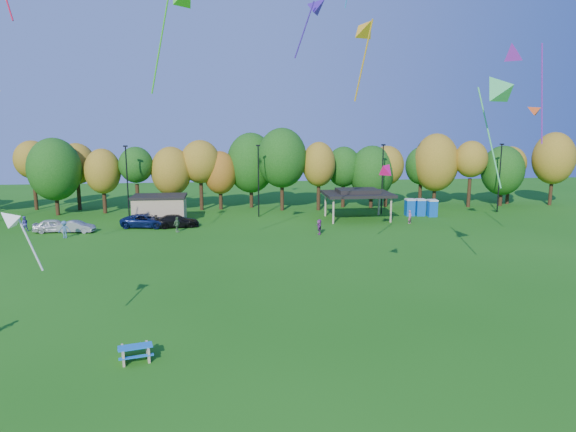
{
  "coord_description": "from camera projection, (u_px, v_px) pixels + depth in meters",
  "views": [
    {
      "loc": [
        -1.71,
        -24.08,
        11.79
      ],
      "look_at": [
        1.79,
        6.0,
        6.27
      ],
      "focal_mm": 32.0,
      "sensor_mm": 36.0,
      "label": 1
    }
  ],
  "objects": [
    {
      "name": "tree_line",
      "position": [
        234.0,
        167.0,
        69.14
      ],
      "size": [
        93.57,
        10.55,
        11.15
      ],
      "color": "black",
      "rests_on": "ground"
    },
    {
      "name": "kite_11",
      "position": [
        9.0,
        219.0,
        25.34
      ],
      "size": [
        2.14,
        1.07,
        3.42
      ],
      "color": "silver"
    },
    {
      "name": "kite_14",
      "position": [
        319.0,
        5.0,
        36.07
      ],
      "size": [
        2.85,
        1.89,
        4.57
      ],
      "color": "#371989"
    },
    {
      "name": "car_d",
      "position": [
        177.0,
        221.0,
        58.54
      ],
      "size": [
        5.2,
        2.69,
        1.44
      ],
      "primitive_type": "imported",
      "rotation": [
        0.0,
        0.0,
        1.71
      ],
      "color": "black",
      "rests_on": "ground"
    },
    {
      "name": "car_b",
      "position": [
        76.0,
        227.0,
        55.77
      ],
      "size": [
        4.04,
        1.96,
        1.27
      ],
      "primitive_type": "imported",
      "rotation": [
        0.0,
        0.0,
        1.41
      ],
      "color": "#939297",
      "rests_on": "ground"
    },
    {
      "name": "pavilion",
      "position": [
        357.0,
        193.0,
        63.01
      ],
      "size": [
        8.2,
        6.2,
        3.77
      ],
      "color": "tan",
      "rests_on": "ground"
    },
    {
      "name": "porta_potties",
      "position": [
        421.0,
        207.0,
        65.56
      ],
      "size": [
        3.75,
        2.09,
        2.18
      ],
      "color": "#0E52B7",
      "rests_on": "ground"
    },
    {
      "name": "kite_12",
      "position": [
        366.0,
        28.0,
        32.47
      ],
      "size": [
        1.91,
        3.36,
        5.54
      ],
      "color": "#EFA819"
    },
    {
      "name": "far_person_2",
      "position": [
        64.0,
        229.0,
        53.04
      ],
      "size": [
        1.24,
        0.8,
        1.81
      ],
      "primitive_type": "imported",
      "rotation": [
        0.0,
        0.0,
        0.11
      ],
      "color": "#41668F",
      "rests_on": "ground"
    },
    {
      "name": "utility_building",
      "position": [
        160.0,
        208.0,
        61.54
      ],
      "size": [
        6.3,
        4.3,
        3.25
      ],
      "color": "tan",
      "rests_on": "ground"
    },
    {
      "name": "far_person_1",
      "position": [
        410.0,
        217.0,
        60.73
      ],
      "size": [
        0.69,
        0.65,
        1.58
      ],
      "primitive_type": "imported",
      "rotation": [
        0.0,
        0.0,
        0.65
      ],
      "color": "#C15B81",
      "rests_on": "ground"
    },
    {
      "name": "far_person_0",
      "position": [
        24.0,
        224.0,
        56.34
      ],
      "size": [
        1.0,
        0.91,
        1.69
      ],
      "primitive_type": "imported",
      "rotation": [
        0.0,
        0.0,
        3.54
      ],
      "color": "#514DAA",
      "rests_on": "ground"
    },
    {
      "name": "car_c",
      "position": [
        146.0,
        221.0,
        58.5
      ],
      "size": [
        5.82,
        3.41,
        1.52
      ],
      "primitive_type": "imported",
      "rotation": [
        0.0,
        0.0,
        1.4
      ],
      "color": "#0D1B50",
      "rests_on": "ground"
    },
    {
      "name": "picnic_table",
      "position": [
        135.0,
        352.0,
        25.83
      ],
      "size": [
        1.95,
        1.74,
        0.72
      ],
      "rotation": [
        0.0,
        0.0,
        0.24
      ],
      "color": "tan",
      "rests_on": "ground"
    },
    {
      "name": "far_person_3",
      "position": [
        319.0,
        227.0,
        54.8
      ],
      "size": [
        0.57,
        1.55,
        1.65
      ],
      "primitive_type": "imported",
      "rotation": [
        0.0,
        0.0,
        4.66
      ],
      "color": "#86377E",
      "rests_on": "ground"
    },
    {
      "name": "kite_1",
      "position": [
        496.0,
        87.0,
        31.47
      ],
      "size": [
        2.7,
        4.63,
        7.71
      ],
      "color": "#48CD64"
    },
    {
      "name": "car_a",
      "position": [
        54.0,
        226.0,
        55.93
      ],
      "size": [
        4.42,
        2.16,
        1.45
      ],
      "primitive_type": "imported",
      "rotation": [
        0.0,
        0.0,
        1.68
      ],
      "color": "silver",
      "rests_on": "ground"
    },
    {
      "name": "ground",
      "position": [
        267.0,
        360.0,
        25.84
      ],
      "size": [
        160.0,
        160.0,
        0.0
      ],
      "primitive_type": "plane",
      "color": "#19600F",
      "rests_on": "ground"
    },
    {
      "name": "kite_2",
      "position": [
        532.0,
        110.0,
        47.36
      ],
      "size": [
        1.84,
        1.8,
        1.5
      ],
      "color": "#C34416"
    },
    {
      "name": "kite_3",
      "position": [
        387.0,
        168.0,
        32.87
      ],
      "size": [
        1.6,
        1.63,
        1.32
      ],
      "color": "#FA0D6D"
    },
    {
      "name": "kite_15",
      "position": [
        514.0,
        51.0,
        40.74
      ],
      "size": [
        4.09,
        4.1,
        8.48
      ],
      "color": "#BB28D6"
    },
    {
      "name": "lamp_posts",
      "position": [
        258.0,
        178.0,
        64.27
      ],
      "size": [
        64.5,
        0.25,
        9.09
      ],
      "color": "black",
      "rests_on": "ground"
    },
    {
      "name": "far_person_4",
      "position": [
        177.0,
        225.0,
        55.84
      ],
      "size": [
        0.91,
        1.06,
        1.71
      ],
      "primitive_type": "imported",
      "rotation": [
        0.0,
        0.0,
        0.97
      ],
      "color": "#618954",
      "rests_on": "ground"
    }
  ]
}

